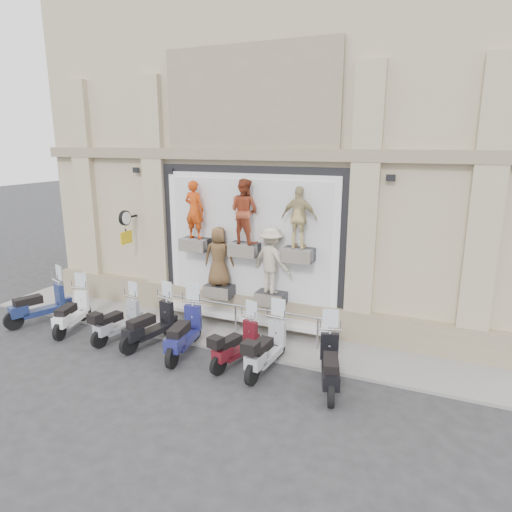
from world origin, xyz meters
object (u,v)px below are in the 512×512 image
(scooter_c, at_px, (118,313))
(scooter_d, at_px, (150,316))
(scooter_a, at_px, (38,297))
(scooter_g, at_px, (266,339))
(scooter_f, at_px, (236,336))
(scooter_h, at_px, (331,355))
(clock_sign_bracket, at_px, (126,223))
(scooter_b, at_px, (71,305))
(scooter_e, at_px, (184,323))
(guard_rail, at_px, (236,320))

(scooter_c, bearing_deg, scooter_d, 10.61)
(scooter_a, height_order, scooter_g, scooter_a)
(scooter_f, xyz_separation_m, scooter_h, (2.32, -0.18, 0.07))
(clock_sign_bracket, bearing_deg, scooter_b, -104.30)
(scooter_f, relative_size, scooter_g, 0.92)
(scooter_a, distance_m, scooter_e, 4.97)
(scooter_f, bearing_deg, guard_rail, 130.71)
(guard_rail, distance_m, scooter_e, 1.67)
(scooter_a, height_order, scooter_e, scooter_e)
(scooter_a, bearing_deg, guard_rail, 36.10)
(guard_rail, xyz_separation_m, scooter_a, (-5.67, -1.44, 0.35))
(scooter_g, bearing_deg, scooter_b, -176.16)
(clock_sign_bracket, xyz_separation_m, scooter_g, (5.40, -1.91, -2.02))
(scooter_c, bearing_deg, scooter_f, 7.70)
(clock_sign_bracket, bearing_deg, guard_rail, -6.84)
(scooter_a, bearing_deg, scooter_g, 21.82)
(clock_sign_bracket, height_order, scooter_b, clock_sign_bracket)
(scooter_a, distance_m, scooter_d, 3.87)
(guard_rail, xyz_separation_m, scooter_h, (3.05, -1.61, 0.32))
(guard_rail, xyz_separation_m, scooter_b, (-4.39, -1.46, 0.29))
(scooter_f, bearing_deg, scooter_a, -166.12)
(guard_rail, height_order, scooter_h, scooter_h)
(scooter_d, xyz_separation_m, scooter_f, (2.53, -0.07, -0.07))
(guard_rail, bearing_deg, scooter_e, -115.60)
(scooter_a, xyz_separation_m, scooter_b, (1.28, -0.02, -0.06))
(scooter_c, bearing_deg, scooter_e, 6.35)
(clock_sign_bracket, xyz_separation_m, scooter_d, (2.10, -1.83, -2.01))
(clock_sign_bracket, height_order, scooter_c, clock_sign_bracket)
(scooter_g, bearing_deg, scooter_f, -177.40)
(scooter_a, bearing_deg, clock_sign_bracket, 68.98)
(clock_sign_bracket, height_order, scooter_h, clock_sign_bracket)
(scooter_c, distance_m, scooter_h, 5.86)
(scooter_e, xyz_separation_m, scooter_g, (2.21, 0.02, -0.04))
(guard_rail, bearing_deg, scooter_h, -27.85)
(guard_rail, distance_m, scooter_b, 4.64)
(scooter_c, bearing_deg, clock_sign_bracket, 128.30)
(scooter_d, xyz_separation_m, scooter_e, (1.10, -0.11, 0.04))
(scooter_b, bearing_deg, scooter_e, -15.36)
(scooter_e, bearing_deg, clock_sign_bracket, 139.18)
(scooter_b, distance_m, scooter_g, 5.90)
(guard_rail, distance_m, scooter_d, 2.28)
(scooter_c, xyz_separation_m, scooter_d, (1.01, 0.04, 0.06))
(scooter_e, relative_size, scooter_g, 1.05)
(clock_sign_bracket, xyz_separation_m, scooter_f, (4.63, -1.90, -2.08))
(scooter_e, relative_size, scooter_f, 1.15)
(scooter_a, relative_size, scooter_c, 1.11)
(scooter_g, height_order, scooter_h, same)
(guard_rail, distance_m, scooter_f, 1.62)
(scooter_e, bearing_deg, scooter_a, 170.09)
(guard_rail, height_order, clock_sign_bracket, clock_sign_bracket)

